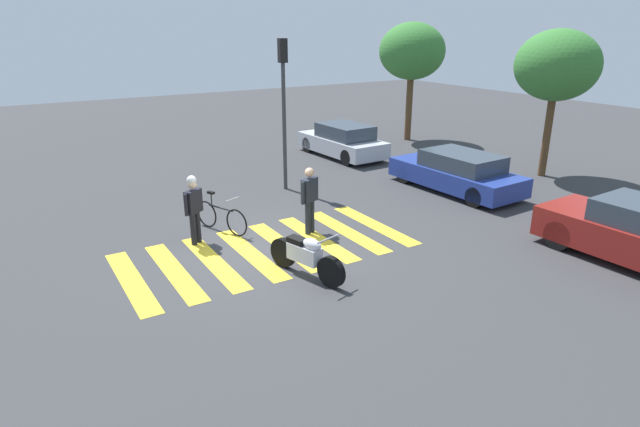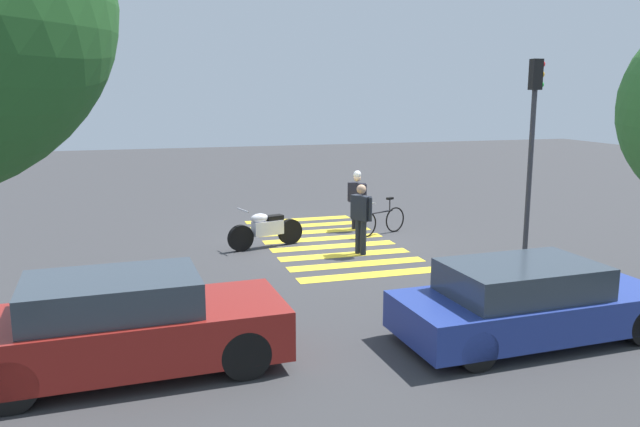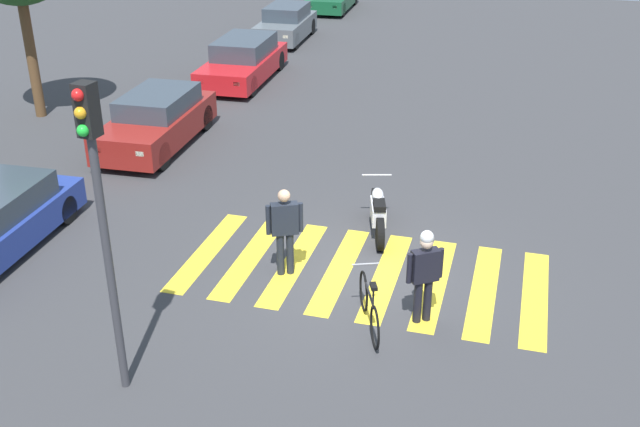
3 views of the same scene
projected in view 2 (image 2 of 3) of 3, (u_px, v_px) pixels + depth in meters
name	position (u px, v px, depth m)	size (l,w,h in m)	color
ground_plane	(328.00, 242.00, 16.80)	(60.00, 60.00, 0.00)	#38383A
police_motorcycle	(266.00, 230.00, 16.18)	(2.03, 0.82, 1.05)	black
leaning_bicycle	(381.00, 221.00, 17.66)	(1.69, 0.74, 1.02)	black
officer_on_foot	(361.00, 215.00, 15.42)	(0.40, 0.62, 1.72)	#1E232D
officer_by_motorcycle	(357.00, 196.00, 18.20)	(0.43, 0.55, 1.71)	black
crosswalk_stripes	(328.00, 242.00, 16.80)	(3.29, 6.75, 0.01)	yellow
car_blue_hatchback	(529.00, 302.00, 10.18)	(4.48, 1.95, 1.26)	black
car_maroon_wagon	(126.00, 326.00, 8.95)	(4.43, 1.91, 1.41)	black
traffic_light_pole	(533.00, 127.00, 14.85)	(0.34, 0.26, 4.65)	#38383D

